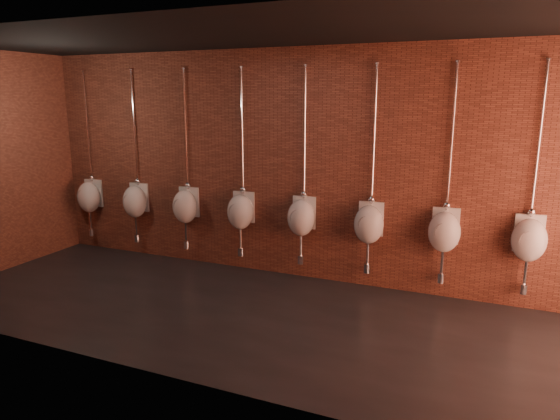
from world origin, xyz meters
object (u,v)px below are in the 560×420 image
at_px(urinal_2, 185,205).
at_px(urinal_4, 301,217).
at_px(urinal_1, 135,201).
at_px(urinal_5, 369,223).
at_px(urinal_0, 89,196).
at_px(urinal_6, 444,231).
at_px(urinal_7, 529,239).
at_px(urinal_3, 240,211).

height_order(urinal_2, urinal_4, same).
xyz_separation_m(urinal_1, urinal_5, (3.80, 0.00, 0.00)).
bearing_deg(urinal_0, urinal_2, 0.00).
bearing_deg(urinal_0, urinal_6, 0.00).
distance_m(urinal_4, urinal_5, 0.95).
bearing_deg(urinal_2, urinal_7, 0.00).
bearing_deg(urinal_3, urinal_2, 180.00).
relative_size(urinal_4, urinal_7, 1.00).
bearing_deg(urinal_5, urinal_7, 0.00).
bearing_deg(urinal_2, urinal_6, 0.00).
distance_m(urinal_3, urinal_7, 3.80).
bearing_deg(urinal_0, urinal_4, 0.00).
bearing_deg(urinal_5, urinal_3, 180.00).
distance_m(urinal_0, urinal_4, 3.80).
height_order(urinal_0, urinal_3, same).
height_order(urinal_3, urinal_5, same).
distance_m(urinal_2, urinal_6, 3.80).
bearing_deg(urinal_3, urinal_1, 180.00).
bearing_deg(urinal_3, urinal_6, 0.00).
relative_size(urinal_1, urinal_7, 1.00).
bearing_deg(urinal_6, urinal_2, 180.00).
distance_m(urinal_0, urinal_3, 2.85).
bearing_deg(urinal_2, urinal_5, 0.00).
height_order(urinal_0, urinal_6, same).
relative_size(urinal_1, urinal_2, 1.00).
bearing_deg(urinal_6, urinal_5, 180.00).
height_order(urinal_3, urinal_4, same).
distance_m(urinal_1, urinal_3, 1.90).
distance_m(urinal_5, urinal_7, 1.90).
bearing_deg(urinal_4, urinal_5, 0.00).
distance_m(urinal_1, urinal_5, 3.80).
bearing_deg(urinal_1, urinal_5, 0.00).
distance_m(urinal_5, urinal_6, 0.95).
bearing_deg(urinal_2, urinal_3, 0.00).
bearing_deg(urinal_3, urinal_4, 0.00).
bearing_deg(urinal_4, urinal_1, 180.00).
bearing_deg(urinal_4, urinal_0, 180.00).
height_order(urinal_1, urinal_5, same).
relative_size(urinal_3, urinal_4, 1.00).
height_order(urinal_1, urinal_6, same).
distance_m(urinal_0, urinal_6, 5.69).
bearing_deg(urinal_1, urinal_0, 180.00).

